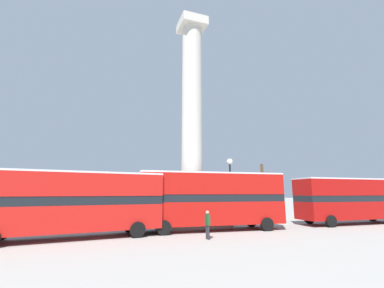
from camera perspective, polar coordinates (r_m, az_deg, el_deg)
ground_plane at (r=23.42m, az=0.00°, el=-17.78°), size 200.00×200.00×0.00m
monument_column at (r=23.71m, az=0.00°, el=0.65°), size 5.20×5.20×20.90m
bus_a at (r=28.97m, az=31.89°, el=-10.25°), size 11.18×3.29×4.17m
bus_b at (r=20.61m, az=4.44°, el=-11.90°), size 11.46×3.63×4.42m
bus_c at (r=18.51m, az=-24.78°, el=-11.44°), size 11.31×3.73×4.20m
equestrian_statue at (r=32.73m, az=15.60°, el=-12.16°), size 4.16×3.66×6.45m
street_lamp at (r=23.05m, az=8.51°, el=-8.38°), size 0.52×0.52×5.85m
pedestrian_near_lamp at (r=16.92m, az=3.47°, el=-17.12°), size 0.23×0.46×1.74m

